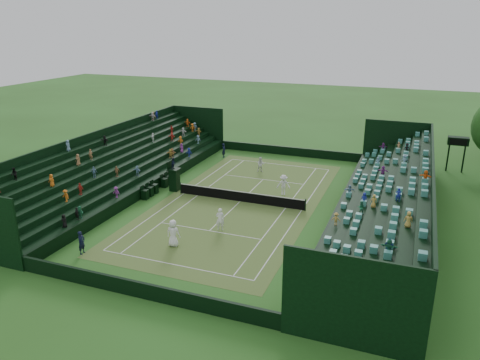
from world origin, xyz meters
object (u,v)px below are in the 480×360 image
at_px(tennis_net, 240,196).
at_px(player_far_west, 261,164).
at_px(player_far_east, 284,185).
at_px(umpire_chair, 174,177).
at_px(player_near_west, 173,233).
at_px(player_near_east, 220,219).

bearing_deg(tennis_net, player_far_west, 96.89).
height_order(player_far_west, player_far_east, player_far_east).
bearing_deg(umpire_chair, player_near_west, -61.75).
height_order(umpire_chair, player_near_west, umpire_chair).
bearing_deg(tennis_net, player_near_west, -97.82).
xyz_separation_m(tennis_net, player_far_west, (-1.06, 8.75, 0.26)).
bearing_deg(tennis_net, player_near_east, -83.35).
distance_m(umpire_chair, player_near_west, 11.37).
height_order(umpire_chair, player_far_west, umpire_chair).
bearing_deg(player_near_west, player_near_east, -126.79).
xyz_separation_m(player_near_east, player_far_west, (-1.75, 14.70, -0.10)).
bearing_deg(umpire_chair, player_far_east, 14.68).
bearing_deg(player_far_west, player_near_west, -115.24).
relative_size(tennis_net, player_far_west, 7.43).
relative_size(player_far_west, player_far_east, 0.84).
bearing_deg(player_near_east, player_far_west, -100.67).
xyz_separation_m(tennis_net, player_far_east, (3.03, 3.04, 0.41)).
distance_m(player_near_west, player_far_east, 13.29).
relative_size(player_near_west, player_far_west, 1.24).
xyz_separation_m(player_near_west, player_far_west, (0.25, 18.26, -0.19)).
distance_m(player_near_east, player_far_east, 9.29).
xyz_separation_m(umpire_chair, player_far_east, (9.72, 2.55, -0.40)).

